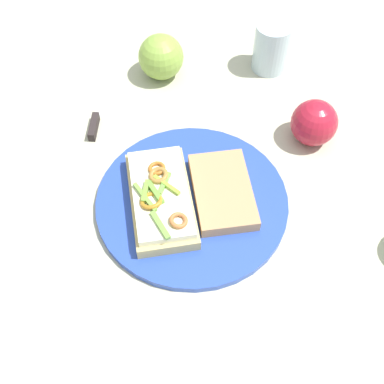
% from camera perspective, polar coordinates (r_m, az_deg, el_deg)
% --- Properties ---
extents(ground_plane, '(2.00, 2.00, 0.00)m').
position_cam_1_polar(ground_plane, '(0.77, 0.00, -1.40)').
color(ground_plane, '#B7B698').
rests_on(ground_plane, ground).
extents(plate, '(0.30, 0.30, 0.01)m').
position_cam_1_polar(plate, '(0.76, 0.00, -1.14)').
color(plate, '#2A4AB5').
rests_on(plate, ground_plane).
extents(sandwich, '(0.13, 0.20, 0.05)m').
position_cam_1_polar(sandwich, '(0.74, -3.65, -0.65)').
color(sandwich, tan).
rests_on(sandwich, plate).
extents(bread_slice_side, '(0.12, 0.16, 0.02)m').
position_cam_1_polar(bread_slice_side, '(0.75, 3.57, 0.08)').
color(bread_slice_side, tan).
rests_on(bread_slice_side, plate).
extents(apple_0, '(0.11, 0.11, 0.08)m').
position_cam_1_polar(apple_0, '(0.85, 14.00, 7.81)').
color(apple_0, '#AA1B2E').
rests_on(apple_0, ground_plane).
extents(apple_2, '(0.10, 0.10, 0.08)m').
position_cam_1_polar(apple_2, '(0.94, -3.62, 15.40)').
color(apple_2, '#87AE42').
rests_on(apple_2, ground_plane).
extents(drinking_glass, '(0.07, 0.07, 0.09)m').
position_cam_1_polar(drinking_glass, '(0.96, 9.20, 16.29)').
color(drinking_glass, silver).
rests_on(drinking_glass, ground_plane).
extents(knife, '(0.07, 0.11, 0.02)m').
position_cam_1_polar(knife, '(0.88, -11.19, 7.99)').
color(knife, silver).
rests_on(knife, ground_plane).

